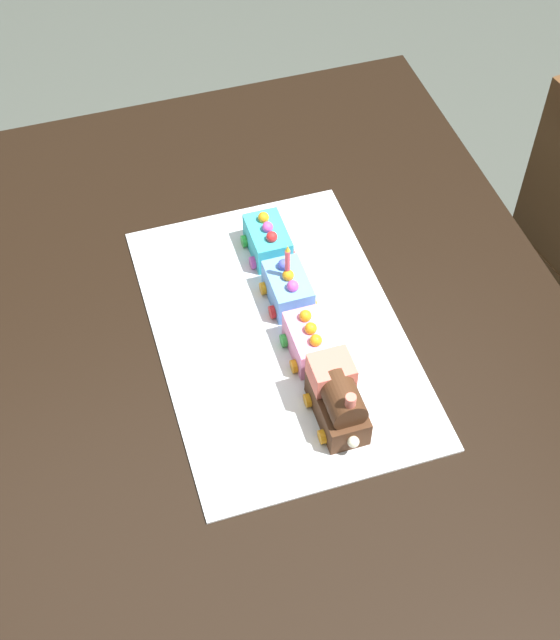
{
  "coord_description": "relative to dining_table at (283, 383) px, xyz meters",
  "views": [
    {
      "loc": [
        -0.84,
        0.27,
        1.9
      ],
      "look_at": [
        0.03,
        -0.0,
        0.77
      ],
      "focal_mm": 49.48,
      "sensor_mm": 36.0,
      "label": 1
    }
  ],
  "objects": [
    {
      "name": "ground_plane",
      "position": [
        0.0,
        0.0,
        -0.63
      ],
      "size": [
        8.0,
        8.0,
        0.0
      ],
      "primitive_type": "plane",
      "color": "#474C44"
    },
    {
      "name": "dining_table",
      "position": [
        0.0,
        0.0,
        0.0
      ],
      "size": [
        1.4,
        1.0,
        0.74
      ],
      "color": "black",
      "rests_on": "ground"
    },
    {
      "name": "cake_board",
      "position": [
        0.03,
        -0.0,
        0.11
      ],
      "size": [
        0.6,
        0.4,
        0.0
      ],
      "primitive_type": "cube",
      "color": "silver",
      "rests_on": "dining_table"
    },
    {
      "name": "cake_locomotive",
      "position": [
        -0.16,
        -0.04,
        0.16
      ],
      "size": [
        0.14,
        0.08,
        0.12
      ],
      "color": "#472816",
      "rests_on": "cake_board"
    },
    {
      "name": "cake_car_tanker_bubblegum",
      "position": [
        -0.03,
        -0.04,
        0.14
      ],
      "size": [
        0.1,
        0.08,
        0.07
      ],
      "color": "pink",
      "rests_on": "cake_board"
    },
    {
      "name": "cake_car_gondola_sky_blue",
      "position": [
        0.09,
        -0.04,
        0.14
      ],
      "size": [
        0.1,
        0.08,
        0.07
      ],
      "color": "#669EEA",
      "rests_on": "cake_board"
    },
    {
      "name": "cake_car_hopper_turquoise",
      "position": [
        0.21,
        -0.04,
        0.14
      ],
      "size": [
        0.1,
        0.08,
        0.07
      ],
      "color": "#38B7C6",
      "rests_on": "cake_board"
    },
    {
      "name": "birthday_candle",
      "position": [
        0.1,
        -0.04,
        0.21
      ],
      "size": [
        0.01,
        0.01,
        0.06
      ],
      "color": "#F24C59",
      "rests_on": "cake_car_gondola_sky_blue"
    }
  ]
}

